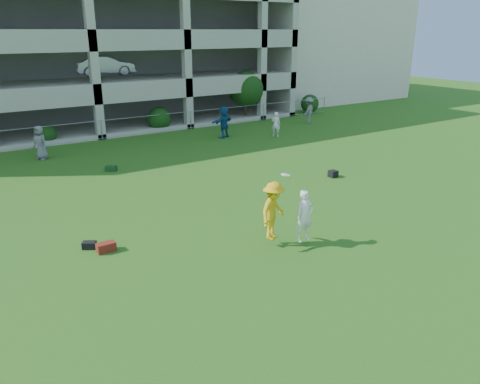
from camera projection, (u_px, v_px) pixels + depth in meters
ground at (315, 264)px, 13.21m from camera, size 100.00×100.00×0.00m
stucco_building at (301, 44)px, 45.61m from camera, size 16.00×14.00×10.00m
bystander_c at (40, 143)px, 23.69m from camera, size 0.89×1.00×1.73m
bystander_d at (224, 122)px, 28.46m from camera, size 1.86×1.15×1.91m
bystander_e at (276, 124)px, 28.83m from camera, size 0.65×0.66×1.53m
bystander_f at (309, 110)px, 32.89m from camera, size 1.35×1.08×1.83m
bag_red_a at (106, 247)px, 13.93m from camera, size 0.55×0.30×0.28m
bag_black_b at (89, 245)px, 14.12m from camera, size 0.47×0.42×0.22m
crate_d at (333, 174)px, 21.01m from camera, size 0.35×0.35×0.30m
bag_green_g at (111, 168)px, 21.91m from camera, size 0.58×0.54×0.25m
frisbee_contest at (280, 212)px, 14.01m from camera, size 1.80×1.27×2.13m
parking_garage at (55, 34)px, 33.10m from camera, size 30.00×14.00×12.00m
fence at (102, 130)px, 28.01m from camera, size 36.06×0.06×1.20m
shrub_row at (166, 107)px, 30.65m from camera, size 34.38×2.52×3.50m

